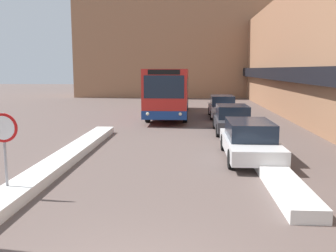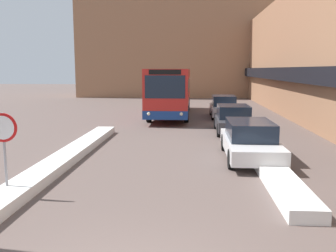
{
  "view_description": "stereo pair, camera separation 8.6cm",
  "coord_description": "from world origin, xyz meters",
  "px_view_note": "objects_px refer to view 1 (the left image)",
  "views": [
    {
      "loc": [
        0.96,
        -5.02,
        3.36
      ],
      "look_at": [
        0.2,
        7.63,
        1.44
      ],
      "focal_mm": 40.0,
      "sensor_mm": 36.0,
      "label": 1
    },
    {
      "loc": [
        1.04,
        -5.01,
        3.36
      ],
      "look_at": [
        0.2,
        7.63,
        1.44
      ],
      "focal_mm": 40.0,
      "sensor_mm": 36.0,
      "label": 2
    }
  ],
  "objects_px": {
    "city_bus": "(170,91)",
    "stop_sign": "(4,137)",
    "parked_car_front": "(249,140)",
    "parked_car_back": "(222,107)",
    "parked_car_middle": "(232,119)"
  },
  "relations": [
    {
      "from": "parked_car_middle",
      "to": "parked_car_back",
      "type": "bearing_deg",
      "value": 90.0
    },
    {
      "from": "city_bus",
      "to": "parked_car_middle",
      "type": "height_order",
      "value": "city_bus"
    },
    {
      "from": "city_bus",
      "to": "parked_car_front",
      "type": "relative_size",
      "value": 2.47
    },
    {
      "from": "city_bus",
      "to": "parked_car_front",
      "type": "height_order",
      "value": "city_bus"
    },
    {
      "from": "city_bus",
      "to": "parked_car_middle",
      "type": "xyz_separation_m",
      "value": [
        3.77,
        -7.33,
        -1.09
      ]
    },
    {
      "from": "parked_car_front",
      "to": "parked_car_back",
      "type": "bearing_deg",
      "value": 90.0
    },
    {
      "from": "parked_car_back",
      "to": "stop_sign",
      "type": "bearing_deg",
      "value": -112.26
    },
    {
      "from": "parked_car_back",
      "to": "parked_car_middle",
      "type": "bearing_deg",
      "value": -90.0
    },
    {
      "from": "city_bus",
      "to": "stop_sign",
      "type": "relative_size",
      "value": 5.24
    },
    {
      "from": "city_bus",
      "to": "stop_sign",
      "type": "height_order",
      "value": "city_bus"
    },
    {
      "from": "parked_car_front",
      "to": "city_bus",
      "type": "bearing_deg",
      "value": 105.88
    },
    {
      "from": "parked_car_front",
      "to": "parked_car_back",
      "type": "relative_size",
      "value": 1.11
    },
    {
      "from": "parked_car_middle",
      "to": "parked_car_back",
      "type": "height_order",
      "value": "parked_car_back"
    },
    {
      "from": "parked_car_front",
      "to": "parked_car_middle",
      "type": "xyz_separation_m",
      "value": [
        -0.0,
        5.94,
        0.01
      ]
    },
    {
      "from": "parked_car_front",
      "to": "parked_car_back",
      "type": "xyz_separation_m",
      "value": [
        -0.0,
        12.41,
        0.03
      ]
    }
  ]
}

